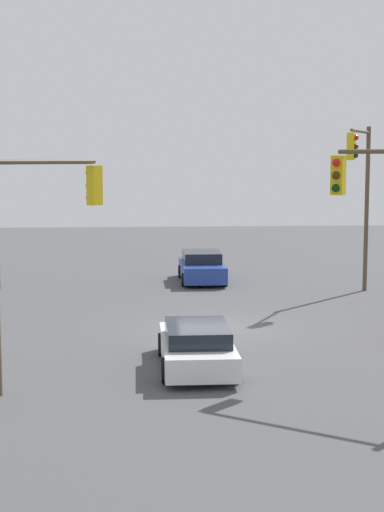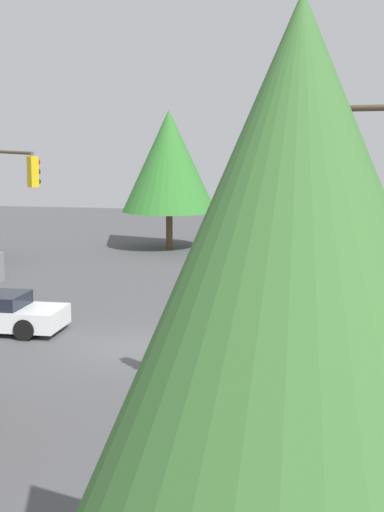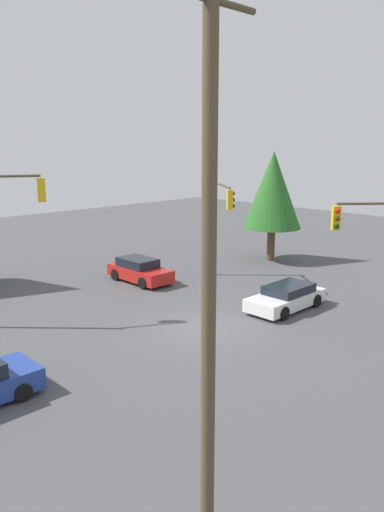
{
  "view_description": "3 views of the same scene",
  "coord_description": "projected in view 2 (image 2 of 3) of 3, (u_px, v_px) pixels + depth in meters",
  "views": [
    {
      "loc": [
        25.57,
        -2.66,
        5.6
      ],
      "look_at": [
        -1.03,
        -0.74,
        2.32
      ],
      "focal_mm": 55.0,
      "sensor_mm": 36.0,
      "label": 1
    },
    {
      "loc": [
        -5.78,
        21.63,
        6.33
      ],
      "look_at": [
        -1.6,
        -0.39,
        2.72
      ],
      "focal_mm": 55.0,
      "sensor_mm": 36.0,
      "label": 2
    },
    {
      "loc": [
        -15.04,
        -14.82,
        8.09
      ],
      "look_at": [
        0.01,
        0.61,
        3.24
      ],
      "focal_mm": 35.0,
      "sensor_mm": 36.0,
      "label": 3
    }
  ],
  "objects": [
    {
      "name": "ground_plane",
      "position": [
        136.0,
        348.0,
        23.05
      ],
      "size": [
        80.0,
        80.0,
        0.0
      ],
      "primitive_type": "plane",
      "color": "#4C4C4F"
    },
    {
      "name": "traffic_signal_main",
      "position": [
        355.0,
        217.0,
        14.79
      ],
      "size": [
        3.06,
        1.8,
        6.98
      ],
      "rotation": [
        0.0,
        0.0,
        -0.5
      ],
      "color": "brown",
      "rests_on": "ground_plane"
    },
    {
      "name": "tree_left",
      "position": [
        297.0,
        272.0,
        7.47
      ],
      "size": [
        4.43,
        4.43,
        7.59
      ],
      "color": "brown",
      "rests_on": "ground_plane"
    },
    {
      "name": "tree_right",
      "position": [
        169.0,
        161.0,
        41.44
      ],
      "size": [
        5.01,
        5.01,
        7.39
      ],
      "color": "brown",
      "rests_on": "ground_plane"
    },
    {
      "name": "traffic_signal_cross",
      "position": [
        10.0,
        196.0,
        28.41
      ],
      "size": [
        2.85,
        2.53,
        5.8
      ],
      "rotation": [
        0.0,
        0.0,
        2.42
      ],
      "color": "brown",
      "rests_on": "ground_plane"
    }
  ]
}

